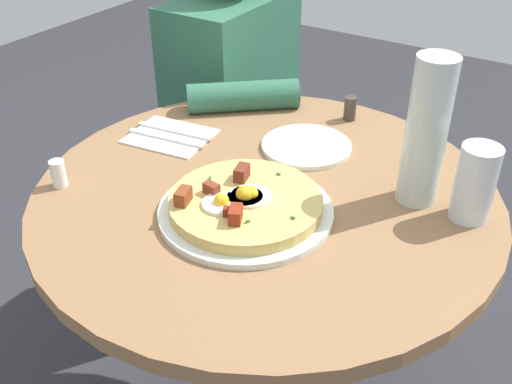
{
  "coord_description": "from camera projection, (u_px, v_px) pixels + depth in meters",
  "views": [
    {
      "loc": [
        -0.8,
        -0.49,
        1.35
      ],
      "look_at": [
        -0.04,
        -0.01,
        0.77
      ],
      "focal_mm": 42.06,
      "sensor_mm": 36.0,
      "label": 1
    }
  ],
  "objects": [
    {
      "name": "fork",
      "position": [
        174.0,
        131.0,
        1.3
      ],
      "size": [
        0.04,
        0.18,
        0.0
      ],
      "primitive_type": "cube",
      "rotation": [
        0.0,
        0.0,
        1.7
      ],
      "color": "silver",
      "rests_on": "napkin"
    },
    {
      "name": "salt_shaker",
      "position": [
        58.0,
        174.0,
        1.12
      ],
      "size": [
        0.03,
        0.03,
        0.05
      ],
      "primitive_type": "cylinder",
      "color": "white",
      "rests_on": "dining_table"
    },
    {
      "name": "person_seated",
      "position": [
        233.0,
        142.0,
        1.78
      ],
      "size": [
        0.51,
        0.44,
        1.14
      ],
      "color": "#2D2D33",
      "rests_on": "ground_plane"
    },
    {
      "name": "dining_table",
      "position": [
        265.0,
        263.0,
        1.22
      ],
      "size": [
        0.87,
        0.87,
        0.75
      ],
      "color": "olive",
      "rests_on": "ground_plane"
    },
    {
      "name": "bread_plate",
      "position": [
        306.0,
        146.0,
        1.25
      ],
      "size": [
        0.19,
        0.19,
        0.01
      ],
      "primitive_type": "cylinder",
      "color": "silver",
      "rests_on": "dining_table"
    },
    {
      "name": "napkin",
      "position": [
        170.0,
        136.0,
        1.29
      ],
      "size": [
        0.16,
        0.19,
        0.0
      ],
      "primitive_type": "cube",
      "rotation": [
        0.0,
        0.0,
        1.7
      ],
      "color": "white",
      "rests_on": "dining_table"
    },
    {
      "name": "water_bottle",
      "position": [
        426.0,
        132.0,
        1.02
      ],
      "size": [
        0.07,
        0.07,
        0.27
      ],
      "primitive_type": "cylinder",
      "color": "silver",
      "rests_on": "dining_table"
    },
    {
      "name": "water_glass",
      "position": [
        475.0,
        183.0,
        1.01
      ],
      "size": [
        0.07,
        0.07,
        0.14
      ],
      "primitive_type": "cylinder",
      "color": "silver",
      "rests_on": "dining_table"
    },
    {
      "name": "breakfast_pizza",
      "position": [
        244.0,
        202.0,
        1.04
      ],
      "size": [
        0.27,
        0.27,
        0.05
      ],
      "color": "tan",
      "rests_on": "pizza_plate"
    },
    {
      "name": "pepper_shaker",
      "position": [
        350.0,
        108.0,
        1.35
      ],
      "size": [
        0.03,
        0.03,
        0.05
      ],
      "primitive_type": "cylinder",
      "color": "#3F3833",
      "rests_on": "dining_table"
    },
    {
      "name": "knife",
      "position": [
        166.0,
        138.0,
        1.28
      ],
      "size": [
        0.04,
        0.18,
        0.0
      ],
      "primitive_type": "cube",
      "rotation": [
        0.0,
        0.0,
        1.7
      ],
      "color": "silver",
      "rests_on": "napkin"
    },
    {
      "name": "pizza_plate",
      "position": [
        246.0,
        211.0,
        1.05
      ],
      "size": [
        0.31,
        0.31,
        0.01
      ],
      "primitive_type": "cylinder",
      "color": "silver",
      "rests_on": "dining_table"
    }
  ]
}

